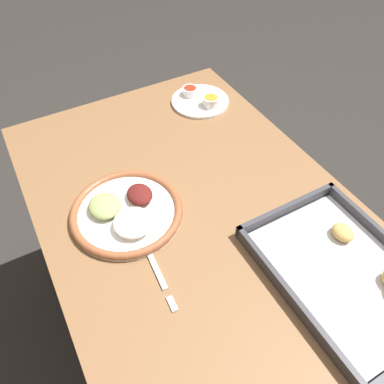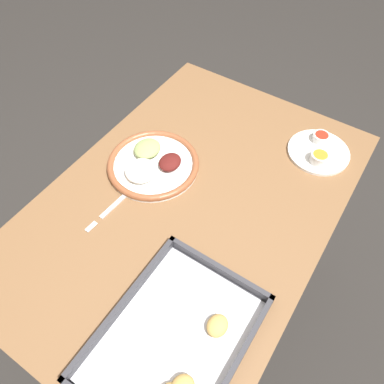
# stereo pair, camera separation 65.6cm
# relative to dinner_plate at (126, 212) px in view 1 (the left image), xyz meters

# --- Properties ---
(ground_plane) EXTENTS (8.00, 8.00, 0.00)m
(ground_plane) POSITION_rel_dinner_plate_xyz_m (0.05, 0.16, -0.76)
(ground_plane) COLOR #282623
(dining_table) EXTENTS (1.10, 0.74, 0.75)m
(dining_table) POSITION_rel_dinner_plate_xyz_m (0.05, 0.16, -0.14)
(dining_table) COLOR brown
(dining_table) RESTS_ON ground_plane
(dinner_plate) EXTENTS (0.27, 0.27, 0.04)m
(dinner_plate) POSITION_rel_dinner_plate_xyz_m (0.00, 0.00, 0.00)
(dinner_plate) COLOR white
(dinner_plate) RESTS_ON dining_table
(fork) EXTENTS (0.21, 0.03, 0.00)m
(fork) POSITION_rel_dinner_plate_xyz_m (0.16, -0.00, -0.01)
(fork) COLOR silver
(fork) RESTS_ON dining_table
(saucer_plate) EXTENTS (0.19, 0.19, 0.04)m
(saucer_plate) POSITION_rel_dinner_plate_xyz_m (-0.32, 0.39, -0.00)
(saucer_plate) COLOR white
(saucer_plate) RESTS_ON dining_table
(baking_tray) EXTENTS (0.40, 0.29, 0.04)m
(baking_tray) POSITION_rel_dinner_plate_xyz_m (0.38, 0.35, -0.00)
(baking_tray) COLOR #333338
(baking_tray) RESTS_ON dining_table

